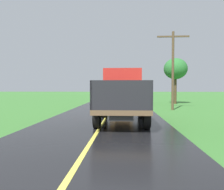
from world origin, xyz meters
TOP-DOWN VIEW (x-y plane):
  - banana_truck_near at (0.96, 9.71)m, footprint 2.38×5.82m
  - banana_truck_far at (0.71, 22.96)m, footprint 2.38×5.81m
  - utility_pole_roadside at (4.98, 16.01)m, footprint 2.57×0.20m
  - roadside_tree_mid_right at (6.79, 22.97)m, footprint 2.61×2.61m

SIDE VIEW (x-z plane):
  - banana_truck_far at x=0.71m, z-range 0.07..2.87m
  - banana_truck_near at x=0.96m, z-range 0.08..2.88m
  - utility_pole_roadside at x=4.98m, z-range 0.35..6.71m
  - roadside_tree_mid_right at x=6.79m, z-range 1.35..6.48m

